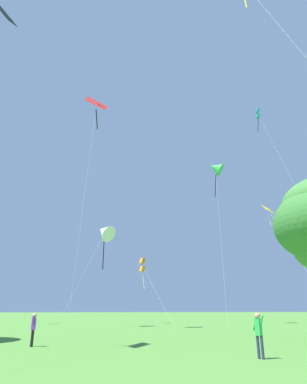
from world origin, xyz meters
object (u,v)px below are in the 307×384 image
(kite_yellow_diamond, at_px, (270,214))
(person_in_red_shirt, at_px, (33,326))
(kite_green_small, at_px, (216,168))
(kite_red_high, at_px, (96,110))
(kite_orange_box, at_px, (142,266))
(kite_teal_box, at_px, (259,115))
(person_near_tree, at_px, (259,331))
(kite_white_distant, at_px, (104,232))

(kite_yellow_diamond, distance_m, person_in_red_shirt, 25.92)
(kite_green_small, bearing_deg, kite_red_high, -148.07)
(kite_green_small, distance_m, kite_yellow_diamond, 13.98)
(kite_orange_box, distance_m, kite_yellow_diamond, 18.73)
(kite_teal_box, distance_m, kite_red_high, 24.78)
(kite_green_small, height_order, person_in_red_shirt, kite_green_small)
(person_near_tree, xyz_separation_m, person_in_red_shirt, (-9.09, 5.64, -0.05))
(kite_red_high, bearing_deg, kite_orange_box, 64.76)
(kite_orange_box, relative_size, kite_red_high, 0.50)
(kite_teal_box, relative_size, person_in_red_shirt, 19.17)
(person_in_red_shirt, bearing_deg, kite_red_high, 82.74)
(kite_teal_box, xyz_separation_m, kite_white_distant, (-21.07, -2.81, -18.18))
(person_in_red_shirt, bearing_deg, kite_orange_box, 73.06)
(kite_teal_box, height_order, kite_yellow_diamond, kite_teal_box)
(kite_yellow_diamond, xyz_separation_m, person_in_red_shirt, (-19.90, -13.21, -10.05))
(kite_yellow_diamond, bearing_deg, person_near_tree, -119.84)
(kite_red_high, height_order, person_near_tree, kite_red_high)
(kite_red_high, height_order, person_in_red_shirt, kite_red_high)
(kite_red_high, relative_size, kite_yellow_diamond, 1.96)
(kite_yellow_diamond, relative_size, person_near_tree, 7.55)
(kite_orange_box, distance_m, person_in_red_shirt, 29.39)
(kite_orange_box, distance_m, kite_red_high, 21.33)
(kite_teal_box, distance_m, person_near_tree, 41.17)
(kite_yellow_diamond, bearing_deg, kite_teal_box, 62.50)
(kite_green_small, xyz_separation_m, kite_yellow_diamond, (1.89, -10.28, -9.28))
(kite_white_distant, xyz_separation_m, kite_red_high, (-1.46, -5.39, 11.94))
(kite_orange_box, bearing_deg, person_near_tree, -88.74)
(kite_yellow_diamond, distance_m, person_near_tree, 23.92)
(kite_teal_box, height_order, kite_orange_box, kite_teal_box)
(kite_green_small, xyz_separation_m, kite_teal_box, (6.22, -1.97, 7.70))
(person_in_red_shirt, bearing_deg, kite_green_small, 52.52)
(kite_green_small, xyz_separation_m, kite_white_distant, (-14.85, -4.78, -10.48))
(kite_green_small, bearing_deg, kite_teal_box, -17.57)
(kite_white_distant, relative_size, person_near_tree, 6.88)
(kite_orange_box, distance_m, kite_white_distant, 10.51)
(person_near_tree, distance_m, person_in_red_shirt, 10.70)
(kite_white_distant, relative_size, kite_yellow_diamond, 0.91)
(person_near_tree, bearing_deg, kite_green_small, 72.98)
(kite_yellow_diamond, bearing_deg, kite_red_high, 179.64)
(kite_green_small, distance_m, kite_red_high, 19.28)
(kite_orange_box, xyz_separation_m, kite_white_distant, (-5.21, -8.76, 2.57))
(kite_red_high, bearing_deg, kite_teal_box, 19.99)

